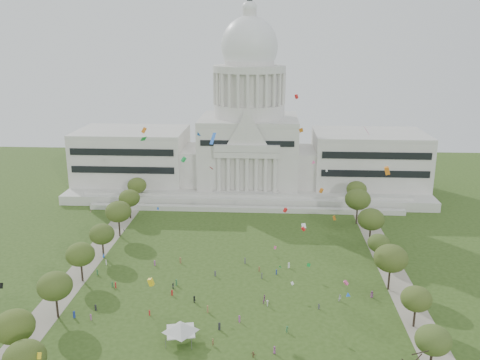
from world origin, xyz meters
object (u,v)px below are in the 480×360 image
at_px(big_bare_tree, 411,360).
at_px(event_tent, 181,327).
at_px(person_0, 372,294).
at_px(capitol, 249,143).

distance_m(big_bare_tree, event_tent, 51.49).
bearing_deg(big_bare_tree, person_0, 89.20).
height_order(capitol, big_bare_tree, capitol).
xyz_separation_m(capitol, event_tent, (-10.62, -125.30, -18.36)).
relative_size(big_bare_tree, event_tent, 1.19).
distance_m(capitol, event_tent, 127.08).
height_order(capitol, person_0, capitol).
height_order(capitol, event_tent, capitol).
relative_size(capitol, big_bare_tree, 12.50).
height_order(big_bare_tree, person_0, big_bare_tree).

